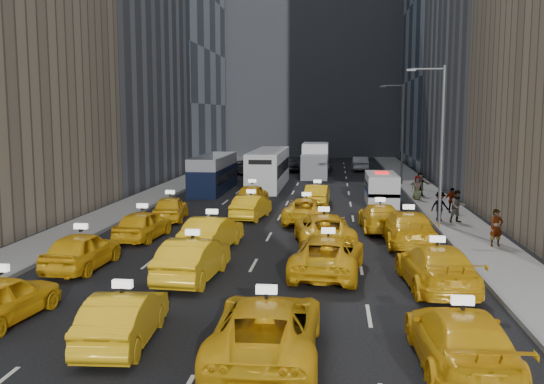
# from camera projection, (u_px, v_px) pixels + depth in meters

# --- Properties ---
(ground) EXTENTS (160.00, 160.00, 0.00)m
(ground) POSITION_uv_depth(u_px,v_px,m) (247.00, 278.00, 23.55)
(ground) COLOR black
(ground) RESTS_ON ground
(sidewalk_west) EXTENTS (3.00, 90.00, 0.15)m
(sidewalk_west) POSITION_uv_depth(u_px,v_px,m) (164.00, 191.00, 49.29)
(sidewalk_west) COLOR gray
(sidewalk_west) RESTS_ON ground
(sidewalk_east) EXTENTS (3.00, 90.00, 0.15)m
(sidewalk_east) POSITION_uv_depth(u_px,v_px,m) (427.00, 195.00, 47.12)
(sidewalk_east) COLOR gray
(sidewalk_east) RESTS_ON ground
(curb_west) EXTENTS (0.15, 90.00, 0.18)m
(curb_west) POSITION_uv_depth(u_px,v_px,m) (181.00, 191.00, 49.13)
(curb_west) COLOR slate
(curb_west) RESTS_ON ground
(curb_east) EXTENTS (0.15, 90.00, 0.18)m
(curb_east) POSITION_uv_depth(u_px,v_px,m) (408.00, 195.00, 47.27)
(curb_east) COLOR slate
(curb_east) RESTS_ON ground
(building_backdrop) EXTENTS (30.00, 12.00, 40.00)m
(building_backdrop) POSITION_uv_depth(u_px,v_px,m) (315.00, 24.00, 92.02)
(building_backdrop) COLOR slate
(building_backdrop) RESTS_ON ground
(streetlight_near) EXTENTS (2.15, 0.22, 9.00)m
(streetlight_near) POSITION_uv_depth(u_px,v_px,m) (440.00, 139.00, 33.82)
(streetlight_near) COLOR #595B60
(streetlight_near) RESTS_ON ground
(streetlight_far) EXTENTS (2.15, 0.22, 9.00)m
(streetlight_far) POSITION_uv_depth(u_px,v_px,m) (401.00, 130.00, 53.54)
(streetlight_far) COLOR #595B60
(streetlight_far) RESTS_ON ground
(taxi_0) EXTENTS (2.29, 4.54, 1.48)m
(taxi_0) POSITION_uv_depth(u_px,v_px,m) (2.00, 299.00, 18.45)
(taxi_0) COLOR yellow
(taxi_0) RESTS_ON ground
(taxi_1) EXTENTS (1.81, 4.56, 1.48)m
(taxi_1) POSITION_uv_depth(u_px,v_px,m) (124.00, 317.00, 16.75)
(taxi_1) COLOR yellow
(taxi_1) RESTS_ON ground
(taxi_2) EXTENTS (2.79, 5.92, 1.64)m
(taxi_2) POSITION_uv_depth(u_px,v_px,m) (267.00, 328.00, 15.69)
(taxi_2) COLOR yellow
(taxi_2) RESTS_ON ground
(taxi_3) EXTENTS (2.34, 5.45, 1.56)m
(taxi_3) POSITION_uv_depth(u_px,v_px,m) (461.00, 339.00, 15.01)
(taxi_3) COLOR yellow
(taxi_3) RESTS_ON ground
(taxi_4) EXTENTS (2.04, 4.69, 1.57)m
(taxi_4) POSITION_uv_depth(u_px,v_px,m) (82.00, 250.00, 24.78)
(taxi_4) COLOR yellow
(taxi_4) RESTS_ON ground
(taxi_5) EXTENTS (2.10, 5.08, 1.63)m
(taxi_5) POSITION_uv_depth(u_px,v_px,m) (193.00, 259.00, 23.22)
(taxi_5) COLOR yellow
(taxi_5) RESTS_ON ground
(taxi_6) EXTENTS (3.10, 5.80, 1.55)m
(taxi_6) POSITION_uv_depth(u_px,v_px,m) (328.00, 255.00, 23.99)
(taxi_6) COLOR yellow
(taxi_6) RESTS_ON ground
(taxi_7) EXTENTS (2.68, 5.77, 1.63)m
(taxi_7) POSITION_uv_depth(u_px,v_px,m) (436.00, 267.00, 21.99)
(taxi_7) COLOR yellow
(taxi_7) RESTS_ON ground
(taxi_8) EXTENTS (2.14, 4.58, 1.52)m
(taxi_8) POSITION_uv_depth(u_px,v_px,m) (143.00, 225.00, 30.67)
(taxi_8) COLOR yellow
(taxi_8) RESTS_ON ground
(taxi_9) EXTENTS (2.33, 5.03, 1.60)m
(taxi_9) POSITION_uv_depth(u_px,v_px,m) (212.00, 233.00, 28.36)
(taxi_9) COLOR yellow
(taxi_9) RESTS_ON ground
(taxi_10) EXTENTS (3.29, 5.94, 1.57)m
(taxi_10) POSITION_uv_depth(u_px,v_px,m) (324.00, 230.00, 29.22)
(taxi_10) COLOR yellow
(taxi_10) RESTS_ON ground
(taxi_11) EXTENTS (2.40, 5.77, 1.67)m
(taxi_11) POSITION_uv_depth(u_px,v_px,m) (408.00, 228.00, 29.32)
(taxi_11) COLOR yellow
(taxi_11) RESTS_ON ground
(taxi_12) EXTENTS (2.30, 4.59, 1.50)m
(taxi_12) POSITION_uv_depth(u_px,v_px,m) (170.00, 208.00, 36.14)
(taxi_12) COLOR yellow
(taxi_12) RESTS_ON ground
(taxi_13) EXTENTS (2.11, 4.59, 1.46)m
(taxi_13) POSITION_uv_depth(u_px,v_px,m) (251.00, 207.00, 36.80)
(taxi_13) COLOR yellow
(taxi_13) RESTS_ON ground
(taxi_14) EXTENTS (2.69, 5.35, 1.45)m
(taxi_14) POSITION_uv_depth(u_px,v_px,m) (306.00, 210.00, 35.57)
(taxi_14) COLOR yellow
(taxi_14) RESTS_ON ground
(taxi_15) EXTENTS (2.33, 5.23, 1.49)m
(taxi_15) POSITION_uv_depth(u_px,v_px,m) (380.00, 217.00, 33.05)
(taxi_15) COLOR yellow
(taxi_15) RESTS_ON ground
(taxi_16) EXTENTS (2.11, 4.53, 1.50)m
(taxi_16) POSITION_uv_depth(u_px,v_px,m) (252.00, 195.00, 42.19)
(taxi_16) COLOR yellow
(taxi_16) RESTS_ON ground
(taxi_17) EXTENTS (1.72, 4.44, 1.44)m
(taxi_17) POSITION_uv_depth(u_px,v_px,m) (317.00, 195.00, 42.38)
(taxi_17) COLOR yellow
(taxi_17) RESTS_ON ground
(nypd_van) EXTENTS (2.74, 5.65, 2.34)m
(nypd_van) POSITION_uv_depth(u_px,v_px,m) (381.00, 189.00, 42.71)
(nypd_van) COLOR silver
(nypd_van) RESTS_ON ground
(double_decker) EXTENTS (2.79, 10.15, 2.92)m
(double_decker) POSITION_uv_depth(u_px,v_px,m) (214.00, 174.00, 49.85)
(double_decker) COLOR black
(double_decker) RESTS_ON ground
(city_bus) EXTENTS (3.62, 12.63, 3.22)m
(city_bus) POSITION_uv_depth(u_px,v_px,m) (269.00, 169.00, 52.89)
(city_bus) COLOR silver
(city_bus) RESTS_ON ground
(box_truck) EXTENTS (3.38, 7.68, 3.40)m
(box_truck) POSITION_uv_depth(u_px,v_px,m) (315.00, 161.00, 61.01)
(box_truck) COLOR white
(box_truck) RESTS_ON ground
(misc_car_0) EXTENTS (1.83, 4.60, 1.49)m
(misc_car_0) POSITION_uv_depth(u_px,v_px,m) (378.00, 184.00, 48.46)
(misc_car_0) COLOR #A2A4AA
(misc_car_0) RESTS_ON ground
(misc_car_1) EXTENTS (2.73, 5.40, 1.46)m
(misc_car_1) POSITION_uv_depth(u_px,v_px,m) (244.00, 167.00, 64.22)
(misc_car_1) COLOR black
(misc_car_1) RESTS_ON ground
(misc_car_2) EXTENTS (2.55, 5.53, 1.57)m
(misc_car_2) POSITION_uv_depth(u_px,v_px,m) (322.00, 164.00, 67.39)
(misc_car_2) COLOR gray
(misc_car_2) RESTS_ON ground
(misc_car_3) EXTENTS (1.88, 4.07, 1.35)m
(misc_car_3) POSITION_uv_depth(u_px,v_px,m) (292.00, 166.00, 66.71)
(misc_car_3) COLOR black
(misc_car_3) RESTS_ON ground
(misc_car_4) EXTENTS (1.75, 4.87, 1.60)m
(misc_car_4) POSITION_uv_depth(u_px,v_px,m) (360.00, 164.00, 67.91)
(misc_car_4) COLOR #93979A
(misc_car_4) RESTS_ON ground
(pedestrian_0) EXTENTS (0.72, 0.56, 1.77)m
(pedestrian_0) POSITION_uv_depth(u_px,v_px,m) (496.00, 228.00, 28.38)
(pedestrian_0) COLOR gray
(pedestrian_0) RESTS_ON sidewalk_east
(pedestrian_1) EXTENTS (1.02, 0.75, 1.87)m
(pedestrian_1) POSITION_uv_depth(u_px,v_px,m) (458.00, 206.00, 34.66)
(pedestrian_1) COLOR gray
(pedestrian_1) RESTS_ON sidewalk_east
(pedestrian_2) EXTENTS (1.21, 0.75, 1.74)m
(pedestrian_2) POSITION_uv_depth(u_px,v_px,m) (440.00, 206.00, 35.07)
(pedestrian_2) COLOR gray
(pedestrian_2) RESTS_ON sidewalk_east
(pedestrian_3) EXTENTS (0.96, 0.48, 1.59)m
(pedestrian_3) POSITION_uv_depth(u_px,v_px,m) (452.00, 200.00, 38.06)
(pedestrian_3) COLOR gray
(pedestrian_3) RESTS_ON sidewalk_east
(pedestrian_4) EXTENTS (0.84, 0.46, 1.72)m
(pedestrian_4) POSITION_uv_depth(u_px,v_px,m) (417.00, 188.00, 43.98)
(pedestrian_4) COLOR gray
(pedestrian_4) RESTS_ON sidewalk_east
(pedestrian_5) EXTENTS (1.72, 0.89, 1.78)m
(pedestrian_5) POSITION_uv_depth(u_px,v_px,m) (420.00, 185.00, 45.68)
(pedestrian_5) COLOR gray
(pedestrian_5) RESTS_ON sidewalk_east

